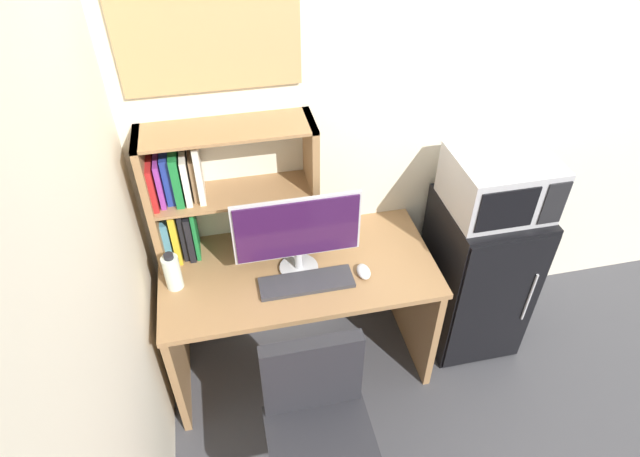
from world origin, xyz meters
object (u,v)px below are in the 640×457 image
object	(u,v)px
microwave	(500,183)
wall_corkboard	(208,33)
mini_fridge	(476,274)
monitor	(297,232)
desk_chair	(319,444)
computer_mouse	(364,271)
water_bottle	(172,272)
hutch_bookshelf	(206,191)
keyboard	(306,283)

from	to	relation	value
microwave	wall_corkboard	distance (m)	1.46
mini_fridge	microwave	distance (m)	0.60
monitor	mini_fridge	xyz separation A→B (m)	(0.98, 0.04, -0.51)
mini_fridge	desk_chair	distance (m)	1.27
computer_mouse	mini_fridge	bearing A→B (deg)	11.09
computer_mouse	wall_corkboard	size ratio (longest dim) A/B	0.14
monitor	desk_chair	bearing A→B (deg)	-94.14
computer_mouse	water_bottle	bearing A→B (deg)	172.91
monitor	desk_chair	distance (m)	0.90
hutch_bookshelf	monitor	xyz separation A→B (m)	(0.38, -0.23, -0.12)
microwave	mini_fridge	bearing A→B (deg)	-90.00
water_bottle	microwave	world-z (taller)	microwave
monitor	microwave	size ratio (longest dim) A/B	1.26
monitor	computer_mouse	world-z (taller)	monitor
computer_mouse	microwave	distance (m)	0.77
hutch_bookshelf	wall_corkboard	size ratio (longest dim) A/B	1.05
water_bottle	wall_corkboard	xyz separation A→B (m)	(0.30, 0.32, 0.94)
hutch_bookshelf	keyboard	xyz separation A→B (m)	(0.39, -0.33, -0.34)
hutch_bookshelf	microwave	world-z (taller)	hutch_bookshelf
monitor	wall_corkboard	world-z (taller)	wall_corkboard
hutch_bookshelf	wall_corkboard	bearing A→B (deg)	43.39
microwave	desk_chair	size ratio (longest dim) A/B	0.52
keyboard	wall_corkboard	bearing A→B (deg)	123.78
wall_corkboard	water_bottle	bearing A→B (deg)	-133.61
monitor	desk_chair	xyz separation A→B (m)	(-0.05, -0.69, -0.58)
desk_chair	wall_corkboard	bearing A→B (deg)	102.27
mini_fridge	microwave	bearing A→B (deg)	90.00
monitor	water_bottle	bearing A→B (deg)	179.11
microwave	desk_chair	distance (m)	1.43
desk_chair	keyboard	bearing A→B (deg)	83.52
keyboard	desk_chair	world-z (taller)	desk_chair
hutch_bookshelf	microwave	bearing A→B (deg)	-7.86
computer_mouse	wall_corkboard	world-z (taller)	wall_corkboard
hutch_bookshelf	desk_chair	world-z (taller)	hutch_bookshelf
hutch_bookshelf	computer_mouse	size ratio (longest dim) A/B	7.40
computer_mouse	mini_fridge	world-z (taller)	mini_fridge
water_bottle	desk_chair	xyz separation A→B (m)	(0.52, -0.70, -0.44)
water_bottle	wall_corkboard	size ratio (longest dim) A/B	0.27
monitor	keyboard	distance (m)	0.25
keyboard	desk_chair	bearing A→B (deg)	-96.48
water_bottle	wall_corkboard	distance (m)	1.03
mini_fridge	keyboard	bearing A→B (deg)	-171.54
computer_mouse	desk_chair	xyz separation A→B (m)	(-0.34, -0.60, -0.36)
microwave	desk_chair	bearing A→B (deg)	-144.53
hutch_bookshelf	desk_chair	size ratio (longest dim) A/B	0.86
monitor	desk_chair	world-z (taller)	monitor
monitor	microwave	world-z (taller)	microwave
wall_corkboard	keyboard	bearing A→B (deg)	-56.22
hutch_bookshelf	wall_corkboard	xyz separation A→B (m)	(0.10, 0.10, 0.68)
monitor	computer_mouse	xyz separation A→B (m)	(0.29, -0.10, -0.21)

